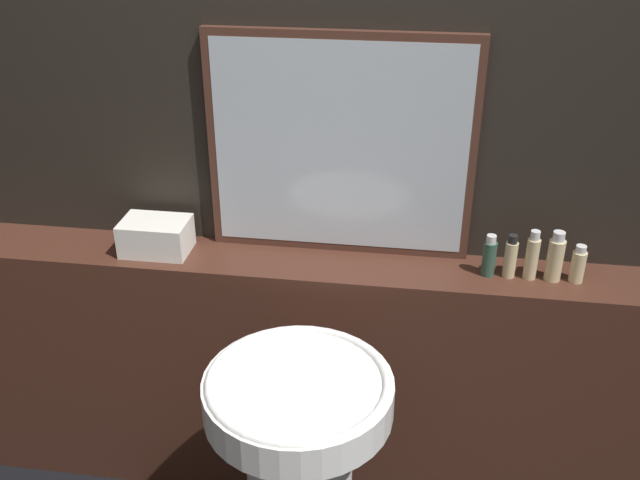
{
  "coord_description": "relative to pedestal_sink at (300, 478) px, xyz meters",
  "views": [
    {
      "loc": [
        0.27,
        -0.45,
        2.06
      ],
      "look_at": [
        0.0,
        1.39,
        1.08
      ],
      "focal_mm": 40.0,
      "sensor_mm": 36.0,
      "label": 1
    }
  ],
  "objects": [
    {
      "name": "wall_back",
      "position": [
        -0.0,
        0.66,
        0.72
      ],
      "size": [
        8.0,
        0.06,
        2.5
      ],
      "color": "black",
      "rests_on": "ground_plane"
    },
    {
      "name": "vanity_counter",
      "position": [
        -0.0,
        0.51,
        -0.06
      ],
      "size": [
        2.92,
        0.24,
        0.94
      ],
      "color": "#422319",
      "rests_on": "ground_plane"
    },
    {
      "name": "pedestal_sink",
      "position": [
        0.0,
        0.0,
        0.0
      ],
      "size": [
        0.5,
        0.5,
        0.89
      ],
      "color": "white",
      "rests_on": "ground_plane"
    },
    {
      "name": "mirror",
      "position": [
        0.03,
        0.61,
        0.77
      ],
      "size": [
        0.83,
        0.03,
        0.71
      ],
      "color": "#47281E",
      "rests_on": "vanity_counter"
    },
    {
      "name": "towel_stack",
      "position": [
        -0.56,
        0.51,
        0.47
      ],
      "size": [
        0.22,
        0.15,
        0.11
      ],
      "color": "silver",
      "rests_on": "vanity_counter"
    },
    {
      "name": "shampoo_bottle",
      "position": [
        0.51,
        0.51,
        0.47
      ],
      "size": [
        0.04,
        0.04,
        0.14
      ],
      "color": "#2D4C3D",
      "rests_on": "vanity_counter"
    },
    {
      "name": "conditioner_bottle",
      "position": [
        0.57,
        0.51,
        0.48
      ],
      "size": [
        0.04,
        0.04,
        0.14
      ],
      "color": "#C6B284",
      "rests_on": "vanity_counter"
    },
    {
      "name": "lotion_bottle",
      "position": [
        0.63,
        0.51,
        0.49
      ],
      "size": [
        0.04,
        0.04,
        0.16
      ],
      "color": "#C6B284",
      "rests_on": "vanity_counter"
    },
    {
      "name": "body_wash_bottle",
      "position": [
        0.7,
        0.51,
        0.49
      ],
      "size": [
        0.05,
        0.05,
        0.16
      ],
      "color": "#C6B284",
      "rests_on": "vanity_counter"
    },
    {
      "name": "hand_soap_bottle",
      "position": [
        0.77,
        0.51,
        0.47
      ],
      "size": [
        0.04,
        0.04,
        0.12
      ],
      "color": "#C6B284",
      "rests_on": "vanity_counter"
    }
  ]
}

